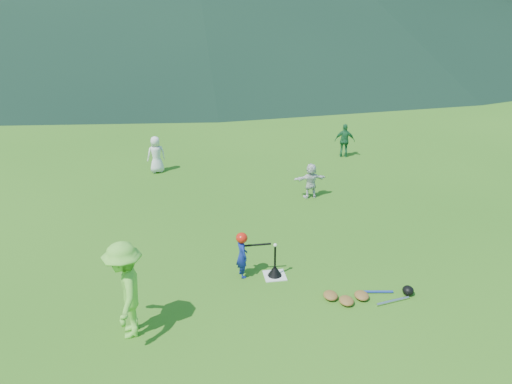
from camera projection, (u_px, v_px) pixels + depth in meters
ground at (275, 276)px, 10.51m from camera, size 120.00×120.00×0.00m
home_plate at (275, 276)px, 10.50m from camera, size 0.45×0.45×0.02m
baseball at (275, 245)px, 10.23m from camera, size 0.08×0.08×0.08m
batter_child at (242, 255)px, 10.33m from camera, size 0.31×0.40×0.98m
adult_coach at (125, 290)px, 8.44m from camera, size 0.69×1.17×1.77m
fielder_a at (156, 155)px, 16.17m from camera, size 0.66×0.52×1.20m
fielder_c at (345, 141)px, 17.66m from camera, size 0.75×0.48×1.20m
fielder_d at (311, 181)px, 14.25m from camera, size 0.97×0.37×1.02m
batting_tee at (275, 271)px, 10.46m from camera, size 0.30×0.30×0.68m
batter_gear at (243, 238)px, 10.19m from camera, size 0.73×0.26×0.34m
equipment_pile at (362, 296)px, 9.72m from camera, size 1.80×0.59×0.19m
outfield_fence at (200, 61)px, 35.80m from camera, size 70.07×0.08×1.33m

